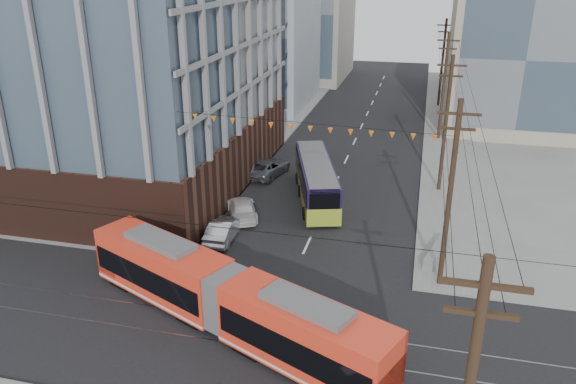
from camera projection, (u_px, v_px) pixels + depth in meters
name	position (u px, v px, depth m)	size (l,w,h in m)	color
office_building	(63.00, 4.00, 44.72)	(30.00, 25.00, 28.60)	#381E16
bg_bldg_nw_near	(240.00, 33.00, 71.68)	(18.00, 16.00, 18.00)	#8C99A5
bg_bldg_ne_near	(516.00, 55.00, 61.19)	(14.00, 14.00, 16.00)	gray
bg_bldg_nw_far	(298.00, 13.00, 88.61)	(16.00, 18.00, 20.00)	gray
bg_bldg_ne_far	(512.00, 42.00, 79.09)	(16.00, 16.00, 14.00)	#8C99A5
utility_pole_far	(442.00, 64.00, 70.98)	(0.30, 0.30, 11.00)	black
streetcar	(227.00, 300.00, 28.01)	(18.41, 2.59, 3.55)	red
city_bus	(316.00, 180.00, 43.93)	(2.46, 11.34, 3.21)	#1B1035
parked_car_silver	(223.00, 230.00, 37.76)	(1.53, 4.39, 1.45)	#B0B3BC
parked_car_white	(242.00, 208.00, 41.07)	(1.95, 4.78, 1.39)	silver
parked_car_grey	(268.00, 168.00, 49.14)	(2.42, 5.25, 1.46)	#4B4E57
jersey_barrier	(436.00, 253.00, 35.38)	(0.90, 4.00, 0.80)	gray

